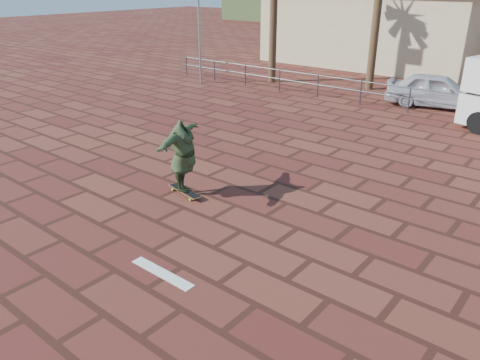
% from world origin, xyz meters
% --- Properties ---
extents(ground, '(120.00, 120.00, 0.00)m').
position_xyz_m(ground, '(0.00, 0.00, 0.00)').
color(ground, brown).
rests_on(ground, ground).
extents(paint_stripe, '(1.40, 0.22, 0.01)m').
position_xyz_m(paint_stripe, '(0.70, -1.20, 0.00)').
color(paint_stripe, white).
rests_on(paint_stripe, ground).
extents(guardrail, '(24.06, 0.06, 1.00)m').
position_xyz_m(guardrail, '(0.00, 12.00, 0.68)').
color(guardrail, '#47494F').
rests_on(guardrail, ground).
extents(building_west, '(12.60, 7.60, 4.50)m').
position_xyz_m(building_west, '(-6.00, 22.00, 2.28)').
color(building_west, beige).
rests_on(building_west, ground).
extents(longboard, '(1.11, 0.43, 0.11)m').
position_xyz_m(longboard, '(-1.33, 1.35, 0.09)').
color(longboard, olive).
rests_on(longboard, ground).
extents(skateboarder, '(1.37, 2.18, 1.73)m').
position_xyz_m(skateboarder, '(-1.33, 1.35, 0.97)').
color(skateboarder, '#2F3E21').
rests_on(skateboarder, longboard).
extents(car_silver, '(4.15, 2.46, 1.32)m').
position_xyz_m(car_silver, '(0.50, 13.59, 0.66)').
color(car_silver, silver).
rests_on(car_silver, ground).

